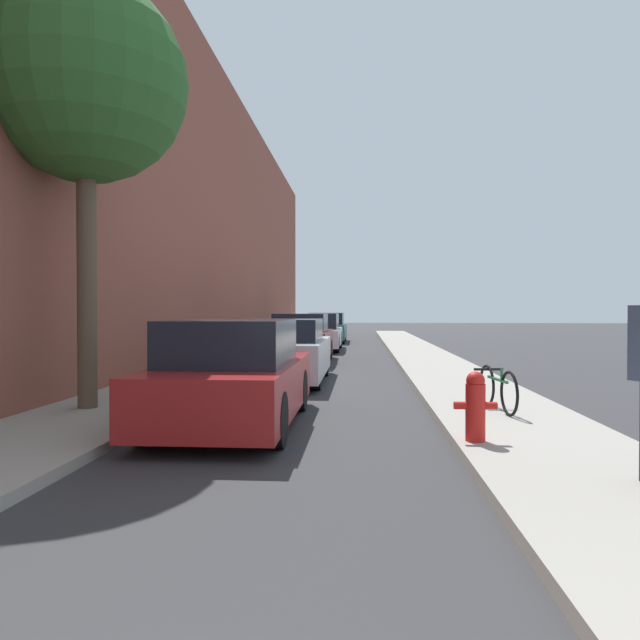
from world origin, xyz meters
TOP-DOWN VIEW (x-y plane):
  - ground_plane at (0.00, 16.00)m, footprint 120.00×120.00m
  - sidewalk_left at (-2.90, 16.00)m, footprint 2.00×52.00m
  - sidewalk_right at (2.90, 16.00)m, footprint 2.00×52.00m
  - building_facade_left at (-4.25, 16.00)m, footprint 0.70×52.00m
  - parked_car_red at (-0.85, 7.65)m, footprint 1.72×3.96m
  - parked_car_silver at (-0.87, 12.52)m, footprint 1.91×4.09m
  - parked_car_maroon at (-0.92, 17.38)m, footprint 1.69×4.20m
  - parked_car_white at (-0.83, 22.77)m, footprint 1.76×4.58m
  - parked_car_teal at (-0.82, 28.68)m, footprint 1.82×4.50m
  - street_tree_near at (-3.18, 8.31)m, footprint 2.97×2.97m
  - fire_hydrant at (2.12, 6.45)m, footprint 0.47×0.21m
  - bicycle at (2.82, 8.46)m, footprint 0.44×1.51m

SIDE VIEW (x-z plane):
  - ground_plane at x=0.00m, z-range 0.00..0.00m
  - sidewalk_left at x=-2.90m, z-range 0.00..0.12m
  - sidewalk_right at x=2.90m, z-range 0.00..0.12m
  - bicycle at x=2.82m, z-range 0.13..0.75m
  - fire_hydrant at x=2.12m, z-range 0.13..0.90m
  - parked_car_silver at x=-0.87m, z-range -0.03..1.35m
  - parked_car_red at x=-0.85m, z-range -0.04..1.39m
  - parked_car_white at x=-0.83m, z-range -0.04..1.42m
  - parked_car_maroon at x=-0.92m, z-range -0.04..1.43m
  - parked_car_teal at x=-0.82m, z-range -0.03..1.43m
  - street_tree_near at x=-3.18m, z-range 1.75..8.06m
  - building_facade_left at x=-4.25m, z-range 0.00..9.90m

